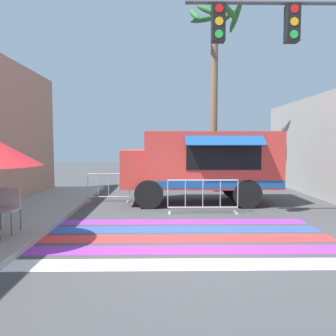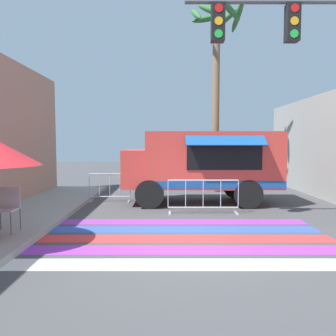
{
  "view_description": "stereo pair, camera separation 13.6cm",
  "coord_description": "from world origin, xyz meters",
  "px_view_note": "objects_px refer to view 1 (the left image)",
  "views": [
    {
      "loc": [
        -0.51,
        -6.63,
        2.06
      ],
      "look_at": [
        -0.37,
        2.92,
        1.34
      ],
      "focal_mm": 35.0,
      "sensor_mm": 36.0,
      "label": 1
    },
    {
      "loc": [
        -0.38,
        -6.63,
        2.06
      ],
      "look_at": [
        -0.37,
        2.92,
        1.34
      ],
      "focal_mm": 35.0,
      "sensor_mm": 36.0,
      "label": 2
    }
  ],
  "objects_px": {
    "food_truck": "(199,162)",
    "barricade_side": "(109,188)",
    "palm_tree": "(215,58)",
    "traffic_signal_pole": "(294,55)",
    "folding_chair": "(7,205)",
    "barricade_front": "(203,197)"
  },
  "relations": [
    {
      "from": "traffic_signal_pole",
      "to": "folding_chair",
      "type": "bearing_deg",
      "value": -170.12
    },
    {
      "from": "food_truck",
      "to": "barricade_side",
      "type": "xyz_separation_m",
      "value": [
        -3.15,
        0.26,
        -0.95
      ]
    },
    {
      "from": "barricade_side",
      "to": "palm_tree",
      "type": "xyz_separation_m",
      "value": [
        4.08,
        2.47,
        5.14
      ]
    },
    {
      "from": "palm_tree",
      "to": "barricade_side",
      "type": "bearing_deg",
      "value": -148.79
    },
    {
      "from": "food_truck",
      "to": "palm_tree",
      "type": "relative_size",
      "value": 0.66
    },
    {
      "from": "palm_tree",
      "to": "folding_chair",
      "type": "bearing_deg",
      "value": -129.08
    },
    {
      "from": "traffic_signal_pole",
      "to": "folding_chair",
      "type": "xyz_separation_m",
      "value": [
        -6.64,
        -1.16,
        -3.55
      ]
    },
    {
      "from": "barricade_side",
      "to": "folding_chair",
      "type": "bearing_deg",
      "value": -108.64
    },
    {
      "from": "traffic_signal_pole",
      "to": "barricade_side",
      "type": "distance_m",
      "value": 7.17
    },
    {
      "from": "food_truck",
      "to": "palm_tree",
      "type": "height_order",
      "value": "palm_tree"
    },
    {
      "from": "barricade_front",
      "to": "palm_tree",
      "type": "relative_size",
      "value": 0.26
    },
    {
      "from": "barricade_front",
      "to": "traffic_signal_pole",
      "type": "bearing_deg",
      "value": -31.15
    },
    {
      "from": "traffic_signal_pole",
      "to": "palm_tree",
      "type": "distance_m",
      "value": 5.95
    },
    {
      "from": "palm_tree",
      "to": "food_truck",
      "type": "bearing_deg",
      "value": -108.86
    },
    {
      "from": "folding_chair",
      "to": "barricade_side",
      "type": "relative_size",
      "value": 0.65
    },
    {
      "from": "traffic_signal_pole",
      "to": "palm_tree",
      "type": "height_order",
      "value": "palm_tree"
    },
    {
      "from": "barricade_side",
      "to": "food_truck",
      "type": "bearing_deg",
      "value": -4.79
    },
    {
      "from": "traffic_signal_pole",
      "to": "folding_chair",
      "type": "height_order",
      "value": "traffic_signal_pole"
    },
    {
      "from": "food_truck",
      "to": "folding_chair",
      "type": "relative_size",
      "value": 5.42
    },
    {
      "from": "food_truck",
      "to": "barricade_front",
      "type": "bearing_deg",
      "value": -91.92
    },
    {
      "from": "barricade_side",
      "to": "palm_tree",
      "type": "distance_m",
      "value": 7.02
    },
    {
      "from": "folding_chair",
      "to": "palm_tree",
      "type": "bearing_deg",
      "value": 62.11
    }
  ]
}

